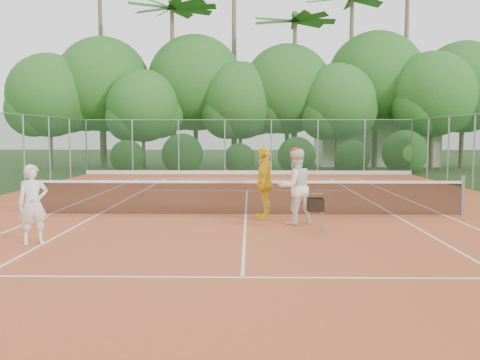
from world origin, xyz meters
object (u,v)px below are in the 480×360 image
(player_white, at_px, (33,204))
(player_center_grp, at_px, (295,186))
(player_yellow, at_px, (264,183))
(ball_hopper, at_px, (315,205))

(player_white, relative_size, player_center_grp, 0.85)
(player_center_grp, bearing_deg, player_white, -156.24)
(player_yellow, relative_size, ball_hopper, 2.39)
(player_yellow, bearing_deg, player_white, -50.65)
(player_yellow, distance_m, ball_hopper, 2.30)
(player_yellow, bearing_deg, player_center_grp, 48.48)
(player_white, height_order, player_center_grp, player_center_grp)
(player_center_grp, xyz_separation_m, player_yellow, (-0.73, 0.79, 0.01))
(player_center_grp, height_order, player_yellow, same)
(player_yellow, xyz_separation_m, ball_hopper, (1.09, -2.00, -0.32))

